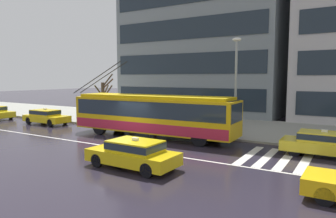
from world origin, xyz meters
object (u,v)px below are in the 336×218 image
taxi_queued_behind_bus (46,116)px  taxi_ahead_of_bus (326,143)px  street_lamp (236,79)px  bus_shelter (176,104)px  pedestrian_approaching_curb (154,106)px  street_tree_bare (104,97)px  taxi_oncoming_near (134,153)px  pedestrian_walking_past (129,105)px  trolleybus (152,114)px  pedestrian_at_shelter (134,106)px

taxi_queued_behind_bus → taxi_ahead_of_bus: (22.00, 0.15, 0.00)m
street_lamp → bus_shelter: bearing=166.9°
taxi_ahead_of_bus → street_lamp: 6.73m
pedestrian_approaching_curb → street_tree_bare: street_tree_bare is taller
street_lamp → street_tree_bare: (-13.01, 1.56, -1.73)m
bus_shelter → pedestrian_approaching_curb: size_ratio=1.96×
taxi_queued_behind_bus → taxi_oncoming_near: size_ratio=1.01×
pedestrian_walking_past → trolleybus: bearing=-37.6°
pedestrian_approaching_curb → street_lamp: street_lamp is taller
taxi_oncoming_near → taxi_queued_behind_bus: bearing=155.8°
trolleybus → pedestrian_at_shelter: size_ratio=6.50×
taxi_oncoming_near → pedestrian_at_shelter: bearing=127.4°
trolleybus → street_lamp: size_ratio=2.01×
trolleybus → taxi_queued_behind_bus: trolleybus is taller
taxi_ahead_of_bus → pedestrian_walking_past: size_ratio=2.28×
taxi_oncoming_near → bus_shelter: size_ratio=1.09×
street_lamp → pedestrian_walking_past: bearing=170.4°
taxi_ahead_of_bus → bus_shelter: bearing=163.7°
taxi_oncoming_near → street_tree_bare: 15.32m
taxi_queued_behind_bus → taxi_oncoming_near: 16.13m
taxi_queued_behind_bus → street_lamp: bearing=7.2°
taxi_oncoming_near → taxi_ahead_of_bus: bearing=42.9°
trolleybus → taxi_ahead_of_bus: bearing=1.3°
trolleybus → pedestrian_approaching_curb: (-2.55, 4.05, 0.14)m
pedestrian_approaching_curb → pedestrian_walking_past: pedestrian_approaching_curb is taller
pedestrian_approaching_curb → pedestrian_walking_past: 2.51m
taxi_oncoming_near → pedestrian_approaching_curb: bearing=119.2°
taxi_ahead_of_bus → pedestrian_at_shelter: pedestrian_at_shelter is taller
pedestrian_approaching_curb → pedestrian_at_shelter: bearing=-119.3°
taxi_ahead_of_bus → bus_shelter: size_ratio=1.14×
taxi_ahead_of_bus → pedestrian_walking_past: bearing=166.9°
pedestrian_approaching_curb → street_tree_bare: size_ratio=0.47×
taxi_queued_behind_bus → pedestrian_walking_past: size_ratio=2.21×
taxi_ahead_of_bus → pedestrian_approaching_curb: 13.78m
trolleybus → taxi_queued_behind_bus: bearing=179.6°
taxi_queued_behind_bus → pedestrian_walking_past: pedestrian_walking_past is taller
bus_shelter → street_tree_bare: (-7.87, 0.37, 0.25)m
trolleybus → pedestrian_walking_past: trolleybus is taller
trolleybus → pedestrian_walking_past: bearing=142.4°
trolleybus → street_lamp: bearing=23.0°
trolleybus → taxi_oncoming_near: size_ratio=3.04×
taxi_queued_behind_bus → pedestrian_approaching_curb: pedestrian_approaching_curb is taller
trolleybus → pedestrian_walking_past: (-5.05, 3.89, 0.11)m
trolleybus → taxi_ahead_of_bus: size_ratio=2.90×
pedestrian_at_shelter → taxi_queued_behind_bus: bearing=-163.5°
trolleybus → taxi_oncoming_near: (3.37, -6.53, -0.88)m
taxi_queued_behind_bus → pedestrian_approaching_curb: (8.80, 3.97, 1.02)m
taxi_ahead_of_bus → pedestrian_walking_past: pedestrian_walking_past is taller
trolleybus → street_tree_bare: bearing=154.7°
bus_shelter → pedestrian_walking_past: bus_shelter is taller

